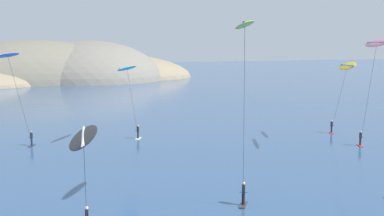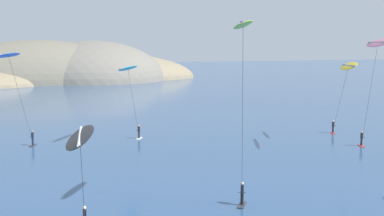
# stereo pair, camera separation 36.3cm
# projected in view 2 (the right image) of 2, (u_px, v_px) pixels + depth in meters

# --- Properties ---
(headland_island) EXTENTS (106.79, 54.69, 25.98)m
(headland_island) POSITION_uv_depth(u_px,v_px,m) (50.00, 81.00, 154.24)
(headland_island) COLOR #84755B
(headland_island) RESTS_ON ground
(kitesurfer_lime) EXTENTS (3.45, 4.84, 12.76)m
(kitesurfer_lime) POSITION_uv_depth(u_px,v_px,m) (243.00, 43.00, 30.44)
(kitesurfer_lime) COLOR #2D2D33
(kitesurfer_lime) RESTS_ON ground
(kitesurfer_pink) EXTENTS (3.97, 7.28, 11.90)m
(kitesurfer_pink) POSITION_uv_depth(u_px,v_px,m) (377.00, 50.00, 48.83)
(kitesurfer_pink) COLOR red
(kitesurfer_pink) RESTS_ON ground
(kitesurfer_blue) EXTENTS (4.31, 8.78, 10.54)m
(kitesurfer_blue) POSITION_uv_depth(u_px,v_px,m) (11.00, 63.00, 47.50)
(kitesurfer_blue) COLOR #2D2D33
(kitesurfer_blue) RESTS_ON ground
(kitesurfer_cyan) EXTENTS (4.62, 6.43, 9.00)m
(kitesurfer_cyan) POSITION_uv_depth(u_px,v_px,m) (129.00, 74.00, 53.71)
(kitesurfer_cyan) COLOR silver
(kitesurfer_cyan) RESTS_ON ground
(kitesurfer_black) EXTENTS (2.44, 8.01, 7.23)m
(kitesurfer_black) POSITION_uv_depth(u_px,v_px,m) (80.00, 145.00, 23.67)
(kitesurfer_black) COLOR yellow
(kitesurfer_black) RESTS_ON ground
(kitesurfer_yellow) EXTENTS (3.95, 7.88, 9.35)m
(kitesurfer_yellow) POSITION_uv_depth(u_px,v_px,m) (347.00, 72.00, 55.93)
(kitesurfer_yellow) COLOR red
(kitesurfer_yellow) RESTS_ON ground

